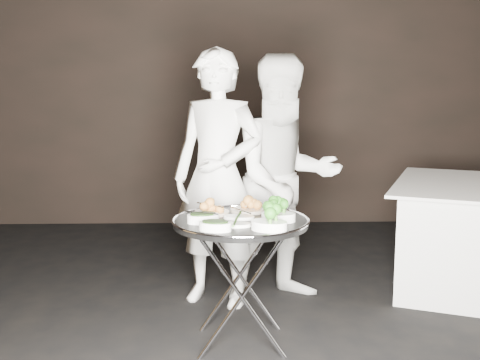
{
  "coord_description": "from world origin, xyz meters",
  "views": [
    {
      "loc": [
        -0.14,
        -2.85,
        1.53
      ],
      "look_at": [
        -0.04,
        0.63,
        0.95
      ],
      "focal_mm": 45.0,
      "sensor_mm": 36.0,
      "label": 1
    }
  ],
  "objects_px": {
    "waiter_left": "(218,178)",
    "waiter_right": "(285,179)",
    "tray_stand": "(241,277)",
    "serving_tray": "(241,222)"
  },
  "relations": [
    {
      "from": "tray_stand",
      "to": "serving_tray",
      "type": "height_order",
      "value": "serving_tray"
    },
    {
      "from": "tray_stand",
      "to": "serving_tray",
      "type": "bearing_deg",
      "value": 180.0
    },
    {
      "from": "waiter_left",
      "to": "waiter_right",
      "type": "relative_size",
      "value": 1.02
    },
    {
      "from": "waiter_left",
      "to": "waiter_right",
      "type": "bearing_deg",
      "value": 29.19
    },
    {
      "from": "tray_stand",
      "to": "waiter_right",
      "type": "distance_m",
      "value": 0.93
    },
    {
      "from": "tray_stand",
      "to": "waiter_right",
      "type": "xyz_separation_m",
      "value": [
        0.33,
        0.74,
        0.44
      ]
    },
    {
      "from": "tray_stand",
      "to": "serving_tray",
      "type": "distance_m",
      "value": 0.33
    },
    {
      "from": "serving_tray",
      "to": "tray_stand",
      "type": "bearing_deg",
      "value": 0.0
    },
    {
      "from": "serving_tray",
      "to": "waiter_right",
      "type": "xyz_separation_m",
      "value": [
        0.33,
        0.74,
        0.12
      ]
    },
    {
      "from": "waiter_left",
      "to": "waiter_right",
      "type": "distance_m",
      "value": 0.47
    }
  ]
}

